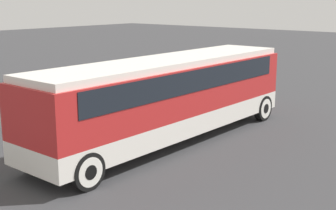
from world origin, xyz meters
The scene contains 3 objects.
ground_plane centered at (0.00, 0.00, 0.00)m, with size 120.00×120.00×0.00m, color #38383A.
tour_bus centered at (0.10, 0.00, 1.82)m, with size 11.50×2.59×3.00m.
parked_car_mid centered at (4.45, 4.97, 0.66)m, with size 4.33×1.84×1.31m.
Camera 1 is at (-12.38, -10.33, 5.01)m, focal length 50.00 mm.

